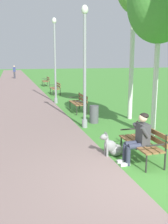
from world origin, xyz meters
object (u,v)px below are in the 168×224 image
Objects in this scene: park_bench_mid at (79,102)px; lamp_post_near at (85,67)px; birch_tree_second at (160,4)px; park_bench_far at (56,87)px; lamp_post_mid at (55,60)px; litter_bin at (94,114)px; person_seated_on_near_bench at (139,136)px; dog_grey at (112,147)px; park_bench_near at (144,141)px; park_bench_furthest at (46,80)px; pedestrian_distant at (14,72)px.

park_bench_mid is 3.31m from lamp_post_near.
birch_tree_second reaches higher than park_bench_mid.
park_bench_far is 0.32× the size of lamp_post_mid.
park_bench_mid is at bearing -76.76° from lamp_post_mid.
lamp_post_mid is 6.70× the size of litter_bin.
person_seated_on_near_bench reaches higher than dog_grey.
park_bench_near reaches higher than litter_bin.
person_seated_on_near_bench is 4.29m from birch_tree_second.
park_bench_furthest reaches higher than dog_grey.
park_bench_mid is 2.22m from litter_bin.
pedestrian_distant reaches higher than dog_grey.
park_bench_far is (-0.02, 6.39, 0.00)m from park_bench_mid.
park_bench_furthest is 0.35× the size of lamp_post_near.
park_bench_mid is 12.36m from park_bench_furthest.
park_bench_near is 18.57m from park_bench_furthest.
litter_bin is (0.04, -8.60, -0.16)m from park_bench_far.
lamp_post_mid reaches higher than park_bench_furthest.
park_bench_near is 4.00m from litter_bin.
park_bench_mid is at bearing 90.20° from park_bench_near.
litter_bin is at bearing -90.36° from park_bench_furthest.
park_bench_furthest is (0.11, 12.36, 0.00)m from park_bench_mid.
dog_grey is 3.62m from litter_bin.
park_bench_near is at bearing -89.80° from park_bench_mid.
lamp_post_near is at bearing 140.67° from birch_tree_second.
park_bench_furthest is 1.80× the size of dog_grey.
litter_bin is at bearing -89.71° from park_bench_far.
park_bench_near is 6.21m from park_bench_mid.
park_bench_mid is at bearing -90.52° from park_bench_furthest.
park_bench_mid is 1.00× the size of park_bench_far.
park_bench_near and park_bench_far have the same top height.
birch_tree_second reaches higher than dog_grey.
park_bench_far is 0.35× the size of lamp_post_near.
lamp_post_near is at bearing -88.75° from lamp_post_mid.
lamp_post_mid reaches higher than park_bench_mid.
lamp_post_mid is 5.44m from litter_bin.
park_bench_near is 12.60m from park_bench_far.
lamp_post_mid is (-0.76, -9.59, 1.91)m from park_bench_furthest.
park_bench_near is at bearing 29.89° from person_seated_on_near_bench.
lamp_post_near is 0.81× the size of birch_tree_second.
pedestrian_distant is at bearing 96.56° from park_bench_mid.
lamp_post_near is at bearing 95.55° from person_seated_on_near_bench.
lamp_post_near reaches higher than person_seated_on_near_bench.
dog_grey is 0.16× the size of birch_tree_second.
park_bench_near is 0.91× the size of pedestrian_distant.
litter_bin is (0.67, -4.98, -2.07)m from lamp_post_mid.
person_seated_on_near_bench is (-0.21, -0.12, 0.17)m from park_bench_near.
park_bench_near is 1.00× the size of park_bench_mid.
birch_tree_second reaches higher than park_bench_furthest.
dog_grey is at bearing -92.90° from park_bench_far.
birch_tree_second reaches higher than park_bench_near.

